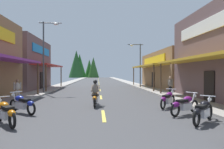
{
  "coord_description": "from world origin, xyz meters",
  "views": [
    {
      "loc": [
        -0.27,
        0.03,
        1.96
      ],
      "look_at": [
        2.11,
        30.53,
        1.74
      ],
      "focal_mm": 29.77,
      "sensor_mm": 36.0,
      "label": 1
    }
  ],
  "objects_px": {
    "streetlamp_left": "(47,48)",
    "motorcycle_parked_right_2": "(185,104)",
    "motorcycle_parked_right_1": "(203,111)",
    "pedestrian_browsing": "(17,89)",
    "pedestrian_waiting": "(170,85)",
    "streetlamp_right": "(138,59)",
    "motorcycle_parked_left_1": "(6,112)",
    "rider_cruising_lead": "(95,95)",
    "motorcycle_parked_right_3": "(168,99)",
    "motorcycle_parked_left_2": "(22,103)"
  },
  "relations": [
    {
      "from": "streetlamp_left",
      "to": "rider_cruising_lead",
      "type": "bearing_deg",
      "value": -56.07
    },
    {
      "from": "streetlamp_right",
      "to": "pedestrian_waiting",
      "type": "bearing_deg",
      "value": -86.97
    },
    {
      "from": "streetlamp_right",
      "to": "motorcycle_parked_left_1",
      "type": "distance_m",
      "value": 19.49
    },
    {
      "from": "rider_cruising_lead",
      "to": "pedestrian_waiting",
      "type": "height_order",
      "value": "pedestrian_waiting"
    },
    {
      "from": "motorcycle_parked_right_3",
      "to": "motorcycle_parked_left_2",
      "type": "height_order",
      "value": "same"
    },
    {
      "from": "motorcycle_parked_right_3",
      "to": "pedestrian_waiting",
      "type": "relative_size",
      "value": 0.97
    },
    {
      "from": "motorcycle_parked_right_2",
      "to": "pedestrian_waiting",
      "type": "xyz_separation_m",
      "value": [
        1.78,
        6.16,
        0.51
      ]
    },
    {
      "from": "pedestrian_waiting",
      "to": "motorcycle_parked_right_2",
      "type": "bearing_deg",
      "value": 54.38
    },
    {
      "from": "motorcycle_parked_right_2",
      "to": "motorcycle_parked_left_2",
      "type": "xyz_separation_m",
      "value": [
        -7.73,
        0.89,
        0.0
      ]
    },
    {
      "from": "motorcycle_parked_left_1",
      "to": "rider_cruising_lead",
      "type": "relative_size",
      "value": 0.78
    },
    {
      "from": "motorcycle_parked_right_1",
      "to": "pedestrian_browsing",
      "type": "relative_size",
      "value": 1.08
    },
    {
      "from": "pedestrian_browsing",
      "to": "pedestrian_waiting",
      "type": "xyz_separation_m",
      "value": [
        11.41,
        1.23,
        0.12
      ]
    },
    {
      "from": "motorcycle_parked_left_2",
      "to": "motorcycle_parked_right_2",
      "type": "bearing_deg",
      "value": -149.02
    },
    {
      "from": "streetlamp_right",
      "to": "rider_cruising_lead",
      "type": "xyz_separation_m",
      "value": [
        -5.49,
        -13.2,
        -3.19
      ]
    },
    {
      "from": "motorcycle_parked_right_1",
      "to": "motorcycle_parked_left_1",
      "type": "height_order",
      "value": "same"
    },
    {
      "from": "motorcycle_parked_right_3",
      "to": "motorcycle_parked_left_1",
      "type": "bearing_deg",
      "value": 153.43
    },
    {
      "from": "rider_cruising_lead",
      "to": "streetlamp_right",
      "type": "bearing_deg",
      "value": -20.2
    },
    {
      "from": "motorcycle_parked_left_1",
      "to": "pedestrian_browsing",
      "type": "bearing_deg",
      "value": -22.07
    },
    {
      "from": "motorcycle_parked_right_1",
      "to": "pedestrian_browsing",
      "type": "height_order",
      "value": "pedestrian_browsing"
    },
    {
      "from": "motorcycle_parked_right_2",
      "to": "motorcycle_parked_left_2",
      "type": "distance_m",
      "value": 7.78
    },
    {
      "from": "streetlamp_left",
      "to": "motorcycle_parked_right_2",
      "type": "xyz_separation_m",
      "value": [
        8.92,
        -9.73,
        -3.91
      ]
    },
    {
      "from": "motorcycle_parked_right_2",
      "to": "pedestrian_waiting",
      "type": "bearing_deg",
      "value": 43.77
    },
    {
      "from": "streetlamp_right",
      "to": "motorcycle_parked_right_1",
      "type": "height_order",
      "value": "streetlamp_right"
    },
    {
      "from": "streetlamp_right",
      "to": "rider_cruising_lead",
      "type": "bearing_deg",
      "value": -112.57
    },
    {
      "from": "motorcycle_parked_right_2",
      "to": "pedestrian_waiting",
      "type": "relative_size",
      "value": 1.11
    },
    {
      "from": "streetlamp_left",
      "to": "pedestrian_browsing",
      "type": "relative_size",
      "value": 4.46
    },
    {
      "from": "motorcycle_parked_left_2",
      "to": "rider_cruising_lead",
      "type": "height_order",
      "value": "rider_cruising_lead"
    },
    {
      "from": "rider_cruising_lead",
      "to": "pedestrian_browsing",
      "type": "distance_m",
      "value": 5.84
    },
    {
      "from": "motorcycle_parked_left_2",
      "to": "rider_cruising_lead",
      "type": "relative_size",
      "value": 0.82
    },
    {
      "from": "motorcycle_parked_right_1",
      "to": "motorcycle_parked_right_3",
      "type": "height_order",
      "value": "same"
    },
    {
      "from": "streetlamp_left",
      "to": "motorcycle_parked_left_2",
      "type": "relative_size",
      "value": 3.9
    },
    {
      "from": "streetlamp_right",
      "to": "motorcycle_parked_left_1",
      "type": "bearing_deg",
      "value": -117.3
    },
    {
      "from": "motorcycle_parked_right_2",
      "to": "streetlamp_right",
      "type": "bearing_deg",
      "value": 55.38
    },
    {
      "from": "motorcycle_parked_right_1",
      "to": "streetlamp_left",
      "type": "bearing_deg",
      "value": 86.94
    },
    {
      "from": "streetlamp_left",
      "to": "motorcycle_parked_left_2",
      "type": "distance_m",
      "value": 9.74
    },
    {
      "from": "motorcycle_parked_left_2",
      "to": "pedestrian_browsing",
      "type": "bearing_deg",
      "value": -27.2
    },
    {
      "from": "motorcycle_parked_right_2",
      "to": "motorcycle_parked_right_3",
      "type": "bearing_deg",
      "value": 62.52
    },
    {
      "from": "motorcycle_parked_right_2",
      "to": "pedestrian_browsing",
      "type": "bearing_deg",
      "value": 122.84
    },
    {
      "from": "motorcycle_parked_right_2",
      "to": "pedestrian_waiting",
      "type": "distance_m",
      "value": 6.43
    },
    {
      "from": "motorcycle_parked_right_2",
      "to": "rider_cruising_lead",
      "type": "distance_m",
      "value": 5.03
    },
    {
      "from": "streetlamp_left",
      "to": "pedestrian_waiting",
      "type": "bearing_deg",
      "value": -18.43
    },
    {
      "from": "motorcycle_parked_right_1",
      "to": "motorcycle_parked_left_2",
      "type": "height_order",
      "value": "same"
    },
    {
      "from": "motorcycle_parked_right_1",
      "to": "pedestrian_browsing",
      "type": "distance_m",
      "value": 11.58
    },
    {
      "from": "streetlamp_right",
      "to": "pedestrian_waiting",
      "type": "distance_m",
      "value": 10.2
    },
    {
      "from": "streetlamp_left",
      "to": "motorcycle_parked_right_3",
      "type": "bearing_deg",
      "value": -41.56
    },
    {
      "from": "motorcycle_parked_right_2",
      "to": "pedestrian_browsing",
      "type": "relative_size",
      "value": 1.24
    },
    {
      "from": "motorcycle_parked_left_1",
      "to": "rider_cruising_lead",
      "type": "distance_m",
      "value": 5.09
    },
    {
      "from": "motorcycle_parked_left_2",
      "to": "pedestrian_waiting",
      "type": "height_order",
      "value": "pedestrian_waiting"
    },
    {
      "from": "streetlamp_right",
      "to": "motorcycle_parked_right_2",
      "type": "bearing_deg",
      "value": -94.53
    },
    {
      "from": "streetlamp_right",
      "to": "motorcycle_parked_left_2",
      "type": "height_order",
      "value": "streetlamp_right"
    }
  ]
}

